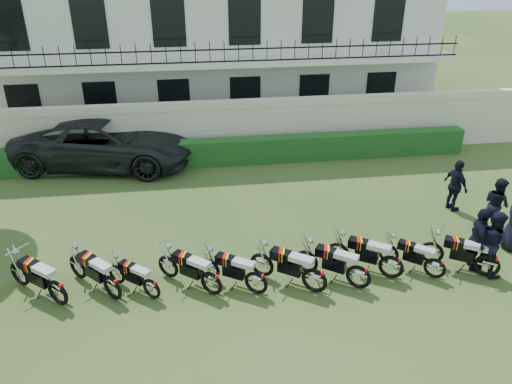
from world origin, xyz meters
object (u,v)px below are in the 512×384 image
at_px(motorcycle_5, 315,275).
at_px(officer_2, 478,239).
at_px(motorcycle_2, 151,284).
at_px(suv, 105,142).
at_px(motorcycle_7, 392,262).
at_px(officer_1, 492,242).
at_px(motorcycle_4, 256,278).
at_px(motorcycle_6, 359,272).
at_px(motorcycle_8, 436,264).
at_px(officer_4, 496,204).
at_px(motorcycle_3, 211,278).
at_px(motorcycle_9, 488,260).
at_px(officer_5, 456,186).
at_px(motorcycle_1, 112,282).
at_px(motorcycle_0, 57,287).

relative_size(motorcycle_5, officer_2, 1.00).
height_order(motorcycle_2, suv, suv).
height_order(motorcycle_7, suv, suv).
bearing_deg(motorcycle_7, officer_1, -57.62).
distance_m(motorcycle_4, motorcycle_6, 2.55).
bearing_deg(motorcycle_8, officer_4, -11.94).
bearing_deg(motorcycle_6, motorcycle_5, 126.40).
height_order(motorcycle_3, motorcycle_4, motorcycle_3).
bearing_deg(motorcycle_5, officer_1, -51.93).
distance_m(motorcycle_6, motorcycle_9, 3.43).
distance_m(motorcycle_9, officer_4, 2.74).
bearing_deg(motorcycle_2, motorcycle_3, -52.36).
distance_m(motorcycle_3, officer_1, 7.24).
distance_m(suv, officer_4, 13.77).
relative_size(suv, officer_5, 3.90).
relative_size(motorcycle_6, officer_4, 1.02).
relative_size(motorcycle_3, motorcycle_8, 1.14).
xyz_separation_m(motorcycle_3, officer_2, (6.94, 0.17, 0.39)).
height_order(motorcycle_5, motorcycle_6, motorcycle_5).
xyz_separation_m(motorcycle_6, motorcycle_7, (0.96, 0.29, 0.00)).
height_order(motorcycle_2, motorcycle_8, motorcycle_8).
distance_m(motorcycle_3, suv, 9.27).
distance_m(motorcycle_2, officer_2, 8.39).
xyz_separation_m(motorcycle_7, suv, (-8.13, 8.52, 0.41)).
bearing_deg(officer_5, motorcycle_4, 104.94).
distance_m(motorcycle_1, motorcycle_5, 4.90).
distance_m(motorcycle_5, officer_4, 6.49).
bearing_deg(motorcycle_6, motorcycle_8, -49.73).
bearing_deg(motorcycle_4, motorcycle_2, 119.62).
bearing_deg(motorcycle_0, officer_4, -41.59).
xyz_separation_m(motorcycle_4, motorcycle_6, (2.55, -0.13, 0.03)).
bearing_deg(motorcycle_2, suv, 53.21).
bearing_deg(motorcycle_3, motorcycle_5, -56.81).
relative_size(motorcycle_0, motorcycle_6, 0.98).
bearing_deg(motorcycle_8, motorcycle_0, 130.08).
bearing_deg(motorcycle_5, officer_4, -34.39).
height_order(motorcycle_1, officer_2, officer_2).
bearing_deg(motorcycle_8, motorcycle_1, 129.65).
xyz_separation_m(motorcycle_1, motorcycle_3, (2.37, -0.14, -0.01)).
distance_m(motorcycle_1, officer_5, 10.80).
xyz_separation_m(motorcycle_2, motorcycle_6, (5.08, -0.30, 0.09)).
relative_size(motorcycle_5, officer_1, 1.00).
xyz_separation_m(motorcycle_4, suv, (-4.62, 8.69, 0.44)).
distance_m(motorcycle_6, officer_5, 5.60).
distance_m(motorcycle_6, motorcycle_7, 1.01).
bearing_deg(motorcycle_4, motorcycle_5, -61.82).
bearing_deg(motorcycle_1, motorcycle_8, -46.24).
xyz_separation_m(suv, officer_1, (10.76, -8.57, -0.04)).
height_order(motorcycle_9, officer_5, officer_5).
height_order(motorcycle_3, motorcycle_8, motorcycle_3).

